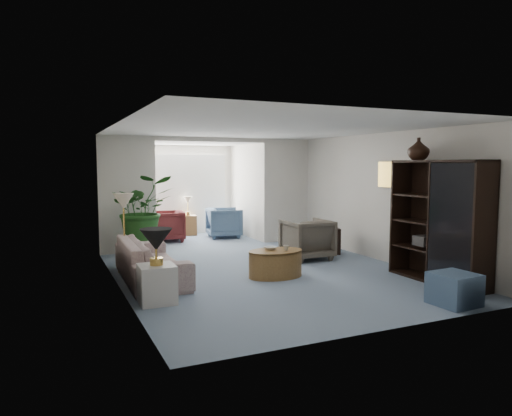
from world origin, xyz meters
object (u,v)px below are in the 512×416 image
coffee_bowl (270,248)px  cabinet_urn (418,149)px  table_lamp (156,240)px  plant_pot (144,250)px  wingback_chair (307,239)px  floor_lamp (123,201)px  coffee_table (275,264)px  entertainment_cabinet (439,222)px  sunroom_chair_blue (224,223)px  sofa (151,260)px  coffee_cup (286,248)px  ottoman (454,289)px  framed_picture (390,175)px  side_table_dark (328,241)px  sunroom_chair_maroon (167,226)px  end_table (157,284)px  sunroom_table (188,225)px

coffee_bowl → cabinet_urn: bearing=-23.4°
table_lamp → plant_pot: 3.30m
wingback_chair → cabinet_urn: 2.80m
floor_lamp → coffee_table: floor_lamp is taller
entertainment_cabinet → sunroom_chair_blue: 5.99m
sofa → floor_lamp: (-0.31, 0.72, 0.92)m
coffee_cup → sofa: bearing=159.7°
coffee_table → ottoman: coffee_table is taller
framed_picture → coffee_cup: 2.61m
sofa → coffee_table: bearing=-107.9°
sunroom_chair_blue → framed_picture: bearing=-149.3°
wingback_chair → side_table_dark: size_ratio=1.62×
wingback_chair → sunroom_chair_maroon: 3.88m
wingback_chair → framed_picture: bearing=141.4°
floor_lamp → coffee_table: (2.26, -1.39, -1.02)m
framed_picture → end_table: size_ratio=0.95×
entertainment_cabinet → ottoman: entertainment_cabinet is taller
entertainment_cabinet → cabinet_urn: size_ratio=5.26×
end_table → sunroom_chair_maroon: 5.23m
coffee_cup → plant_pot: bearing=125.6°
sunroom_chair_blue → coffee_table: bearing=179.4°
sunroom_chair_maroon → coffee_bowl: bearing=18.4°
sunroom_table → cabinet_urn: bearing=-69.4°
table_lamp → floor_lamp: floor_lamp is taller
end_table → coffee_table: (2.15, 0.67, -0.04)m
sofa → ottoman: size_ratio=4.17×
side_table_dark → sunroom_chair_blue: 3.25m
end_table → coffee_bowl: bearing=20.2°
framed_picture → sunroom_table: framed_picture is taller
coffee_table → entertainment_cabinet: bearing=-31.9°
side_table_dark → plant_pot: 3.84m
table_lamp → coffee_bowl: size_ratio=2.12×
floor_lamp → coffee_cup: floor_lamp is taller
end_table → side_table_dark: (4.10, 2.05, 0.01)m
side_table_dark → ottoman: side_table_dark is taller
sofa → plant_pot: sofa is taller
coffee_table → side_table_dark: side_table_dark is taller
sofa → table_lamp: (-0.20, -1.35, 0.55)m
floor_lamp → entertainment_cabinet: (4.49, -2.78, -0.27)m
end_table → sunroom_chair_maroon: sunroom_chair_maroon is taller
sunroom_chair_maroon → sunroom_table: size_ratio=1.57×
table_lamp → sunroom_chair_maroon: bearing=74.9°
table_lamp → entertainment_cabinet: 4.43m
coffee_cup → sunroom_table: (-0.19, 5.23, -0.23)m
end_table → framed_picture: bearing=9.3°
sunroom_chair_maroon → sunroom_table: bearing=143.6°
end_table → sofa: bearing=81.6°
coffee_cup → plant_pot: (-1.87, 2.62, -0.33)m
framed_picture → cabinet_urn: bearing=-103.4°
coffee_cup → sunroom_table: size_ratio=0.18×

